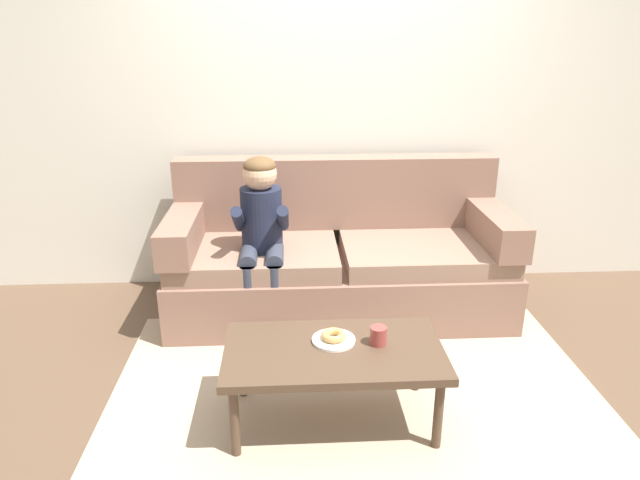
{
  "coord_description": "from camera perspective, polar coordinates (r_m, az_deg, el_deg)",
  "views": [
    {
      "loc": [
        -0.33,
        -2.69,
        1.81
      ],
      "look_at": [
        -0.16,
        0.45,
        0.65
      ],
      "focal_mm": 31.76,
      "sensor_mm": 36.0,
      "label": 1
    }
  ],
  "objects": [
    {
      "name": "ground",
      "position": [
        3.26,
        3.26,
        -13.54
      ],
      "size": [
        10.0,
        10.0,
        0.0
      ],
      "primitive_type": "plane",
      "color": "brown"
    },
    {
      "name": "wall_back",
      "position": [
        4.12,
        1.46,
        14.55
      ],
      "size": [
        8.0,
        0.1,
        2.8
      ],
      "primitive_type": "cube",
      "color": "silver",
      "rests_on": "ground"
    },
    {
      "name": "area_rug",
      "position": [
        3.05,
        3.79,
        -16.05
      ],
      "size": [
        2.58,
        1.94,
        0.01
      ],
      "primitive_type": "cube",
      "color": "tan",
      "rests_on": "ground"
    },
    {
      "name": "couch",
      "position": [
        3.84,
        1.89,
        -2.02
      ],
      "size": [
        2.23,
        0.9,
        1.0
      ],
      "color": "#846051",
      "rests_on": "ground"
    },
    {
      "name": "coffee_table",
      "position": [
        2.73,
        1.4,
        -11.62
      ],
      "size": [
        1.04,
        0.57,
        0.41
      ],
      "color": "#4C3828",
      "rests_on": "ground"
    },
    {
      "name": "person_child",
      "position": [
        3.52,
        -5.94,
        1.28
      ],
      "size": [
        0.34,
        0.58,
        1.1
      ],
      "color": "#1E2338",
      "rests_on": "ground"
    },
    {
      "name": "plate",
      "position": [
        2.77,
        1.38,
        -10.04
      ],
      "size": [
        0.21,
        0.21,
        0.01
      ],
      "primitive_type": "cylinder",
      "color": "white",
      "rests_on": "coffee_table"
    },
    {
      "name": "donut",
      "position": [
        2.75,
        1.38,
        -9.59
      ],
      "size": [
        0.14,
        0.14,
        0.04
      ],
      "primitive_type": "torus",
      "rotation": [
        0.0,
        0.0,
        2.99
      ],
      "color": "tan",
      "rests_on": "plate"
    },
    {
      "name": "mug",
      "position": [
        2.74,
        5.89,
        -9.56
      ],
      "size": [
        0.08,
        0.08,
        0.09
      ],
      "primitive_type": "cylinder",
      "color": "#993D38",
      "rests_on": "coffee_table"
    }
  ]
}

